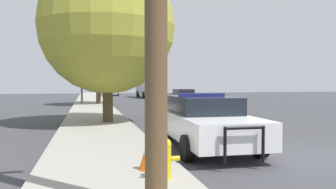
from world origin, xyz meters
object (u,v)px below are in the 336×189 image
object	(u,v)px
tree_sidewalk_near	(107,27)
traffic_cone	(148,154)
police_car	(204,120)
box_truck	(149,85)
traffic_light	(103,64)
car_background_distant	(112,91)
car_background_oncoming	(184,96)
tree_sidewalk_mid	(98,51)
fire_hydrant	(165,157)

from	to	relation	value
tree_sidewalk_near	traffic_cone	world-z (taller)	tree_sidewalk_near
police_car	traffic_cone	xyz separation A→B (m)	(-2.13, -2.60, -0.32)
box_truck	tree_sidewalk_near	bearing A→B (deg)	73.82
police_car	traffic_cone	distance (m)	3.38
traffic_light	traffic_cone	size ratio (longest dim) A/B	7.16
police_car	car_background_distant	size ratio (longest dim) A/B	1.15
car_background_oncoming	box_truck	size ratio (longest dim) A/B	0.61
car_background_oncoming	box_truck	world-z (taller)	box_truck
tree_sidewalk_near	traffic_cone	distance (m)	9.38
car_background_oncoming	traffic_cone	world-z (taller)	car_background_oncoming
tree_sidewalk_mid	police_car	bearing A→B (deg)	-82.99
police_car	traffic_cone	bearing A→B (deg)	52.51
traffic_light	tree_sidewalk_near	xyz separation A→B (m)	(-0.42, -12.68, 0.95)
traffic_light	box_truck	size ratio (longest dim) A/B	0.68
tree_sidewalk_mid	traffic_cone	size ratio (longest dim) A/B	10.67
police_car	traffic_light	distance (m)	18.88
traffic_light	car_background_distant	bearing A→B (deg)	83.97
tree_sidewalk_mid	tree_sidewalk_near	distance (m)	13.32
traffic_cone	box_truck	bearing A→B (deg)	79.38
car_background_distant	traffic_cone	xyz separation A→B (m)	(-2.54, -43.85, -0.29)
fire_hydrant	traffic_light	xyz separation A→B (m)	(-0.04, 21.85, 2.93)
car_background_distant	tree_sidewalk_mid	world-z (taller)	tree_sidewalk_mid
police_car	car_background_oncoming	world-z (taller)	police_car
police_car	traffic_light	xyz separation A→B (m)	(-1.98, 18.58, 2.68)
car_background_distant	traffic_light	bearing A→B (deg)	-91.20
traffic_light	car_background_oncoming	bearing A→B (deg)	-2.24
car_background_distant	tree_sidewalk_mid	xyz separation A→B (m)	(-2.77, -22.02, 3.83)
tree_sidewalk_mid	traffic_cone	distance (m)	22.21
car_background_oncoming	car_background_distant	world-z (taller)	car_background_distant
police_car	traffic_light	bearing A→B (deg)	-82.06
box_truck	car_background_oncoming	bearing A→B (deg)	89.87
tree_sidewalk_near	traffic_cone	bearing A→B (deg)	-88.15
box_truck	tree_sidewalk_near	distance (m)	27.84
fire_hydrant	box_truck	size ratio (longest dim) A/B	0.11
police_car	tree_sidewalk_near	bearing A→B (deg)	-65.99
police_car	tree_sidewalk_mid	xyz separation A→B (m)	(-2.36, 19.23, 3.79)
traffic_light	box_truck	distance (m)	15.66
car_background_oncoming	tree_sidewalk_near	world-z (taller)	tree_sidewalk_near
car_background_distant	box_truck	world-z (taller)	box_truck
tree_sidewalk_mid	fire_hydrant	bearing A→B (deg)	-88.94
fire_hydrant	traffic_cone	size ratio (longest dim) A/B	1.14
fire_hydrant	tree_sidewalk_mid	xyz separation A→B (m)	(-0.42, 22.49, 4.04)
fire_hydrant	car_background_distant	distance (m)	44.57
car_background_distant	fire_hydrant	bearing A→B (deg)	-88.21
car_background_distant	tree_sidewalk_near	distance (m)	35.64
traffic_light	traffic_cone	distance (m)	21.39
car_background_oncoming	traffic_light	bearing A→B (deg)	-0.92
car_background_distant	traffic_cone	bearing A→B (deg)	-88.49
car_background_oncoming	traffic_cone	size ratio (longest dim) A/B	6.35
car_background_oncoming	car_background_distant	bearing A→B (deg)	-77.59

